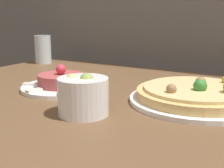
% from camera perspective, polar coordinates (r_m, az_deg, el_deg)
% --- Properties ---
extents(dining_table, '(1.35, 0.88, 0.78)m').
position_cam_1_polar(dining_table, '(0.70, 6.31, -12.10)').
color(dining_table, brown).
rests_on(dining_table, ground_plane).
extents(pizza_plate, '(0.30, 0.30, 0.06)m').
position_cam_1_polar(pizza_plate, '(0.73, 15.30, -1.96)').
color(pizza_plate, white).
rests_on(pizza_plate, dining_table).
extents(tartare_plate, '(0.21, 0.21, 0.07)m').
position_cam_1_polar(tartare_plate, '(0.83, -9.23, 0.10)').
color(tartare_plate, white).
rests_on(tartare_plate, dining_table).
extents(small_bowl, '(0.10, 0.10, 0.08)m').
position_cam_1_polar(small_bowl, '(0.62, -5.30, -2.02)').
color(small_bowl, white).
rests_on(small_bowl, dining_table).
extents(drinking_glass, '(0.06, 0.06, 0.11)m').
position_cam_1_polar(drinking_glass, '(1.26, -12.52, 6.20)').
color(drinking_glass, silver).
rests_on(drinking_glass, dining_table).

